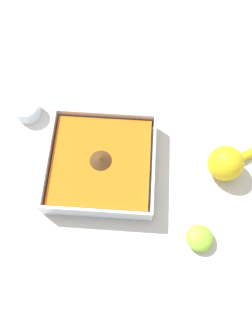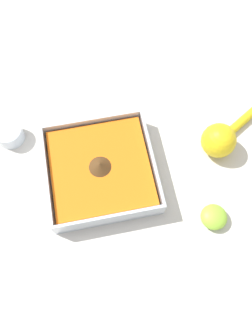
# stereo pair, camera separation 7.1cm
# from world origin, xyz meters

# --- Properties ---
(ground_plane) EXTENTS (4.00, 4.00, 0.00)m
(ground_plane) POSITION_xyz_m (0.00, 0.00, 0.00)
(ground_plane) COLOR beige
(square_dish) EXTENTS (0.23, 0.23, 0.06)m
(square_dish) POSITION_xyz_m (0.02, 0.01, 0.02)
(square_dish) COLOR silver
(square_dish) RESTS_ON ground_plane
(spice_bowl) EXTENTS (0.06, 0.06, 0.04)m
(spice_bowl) POSITION_xyz_m (0.21, -0.12, 0.02)
(spice_bowl) COLOR silver
(spice_bowl) RESTS_ON ground_plane
(lemon_squeezer) EXTENTS (0.21, 0.14, 0.08)m
(lemon_squeezer) POSITION_xyz_m (-0.26, -0.01, 0.04)
(lemon_squeezer) COLOR yellow
(lemon_squeezer) RESTS_ON ground_plane
(lemon_half) EXTENTS (0.06, 0.06, 0.03)m
(lemon_half) POSITION_xyz_m (-0.20, 0.16, 0.02)
(lemon_half) COLOR #93CC38
(lemon_half) RESTS_ON ground_plane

